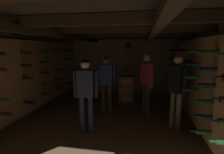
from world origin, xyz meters
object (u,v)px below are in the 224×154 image
(person_host_center, at_px, (86,89))
(person_guest_mid_right, at_px, (177,84))
(person_guest_far_right, at_px, (147,79))
(person_guest_rear_center, at_px, (106,79))
(wine_crate_stack, at_px, (127,89))
(display_bottle, at_px, (126,72))

(person_host_center, height_order, person_guest_mid_right, person_guest_mid_right)
(person_host_center, height_order, person_guest_far_right, person_guest_far_right)
(person_guest_far_right, relative_size, person_guest_rear_center, 1.05)
(wine_crate_stack, distance_m, person_host_center, 2.51)
(wine_crate_stack, relative_size, person_host_center, 0.55)
(person_guest_rear_center, bearing_deg, person_host_center, -97.49)
(display_bottle, distance_m, person_host_center, 2.45)
(display_bottle, bearing_deg, person_guest_far_right, -59.33)
(person_host_center, distance_m, person_guest_mid_right, 2.03)
(wine_crate_stack, height_order, person_host_center, person_host_center)
(display_bottle, bearing_deg, person_guest_mid_right, -54.16)
(wine_crate_stack, xyz_separation_m, person_guest_rear_center, (-0.50, -1.04, 0.52))
(wine_crate_stack, distance_m, person_guest_mid_right, 2.33)
(wine_crate_stack, relative_size, person_guest_rear_center, 0.56)
(person_host_center, height_order, person_guest_rear_center, person_host_center)
(person_host_center, bearing_deg, person_guest_rear_center, 82.51)
(person_host_center, xyz_separation_m, person_guest_far_right, (1.31, 1.21, 0.05))
(wine_crate_stack, relative_size, display_bottle, 2.57)
(person_guest_far_right, xyz_separation_m, person_guest_mid_right, (0.65, -0.70, 0.02))
(person_guest_rear_center, distance_m, person_guest_mid_right, 1.97)
(person_guest_mid_right, bearing_deg, wine_crate_stack, 124.98)
(display_bottle, height_order, person_guest_rear_center, person_guest_rear_center)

